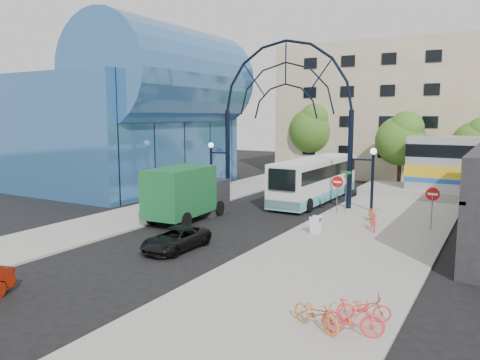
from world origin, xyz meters
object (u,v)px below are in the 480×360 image
Objects in this scene: stop_sign at (337,185)px; street_name_sign at (346,183)px; tree_north_a at (402,138)px; green_truck at (188,193)px; bike_near_b at (373,222)px; bike_far_c at (364,308)px; black_suv at (176,239)px; do_not_enter_sign at (432,198)px; city_bus at (315,179)px; gateway_arch at (285,89)px; bike_far_b at (353,318)px; tree_north_c at (478,142)px; bike_far_a at (316,313)px; bike_near_a at (373,214)px; tree_north_b at (314,128)px; sandwich_board at (316,223)px.

street_name_sign is (0.40, 0.60, 0.14)m from stop_sign.
tree_north_a reaches higher than green_truck.
stop_sign is at bearing 109.96° from bike_near_b.
tree_north_a is 30.30m from bike_far_c.
black_suv is (-4.63, -12.62, -1.57)m from street_name_sign.
tree_north_a is at bearing 84.58° from stop_sign.
do_not_enter_sign reaches higher than bike_near_b.
green_truck is (-4.57, -10.43, -0.01)m from city_bus.
gateway_arch reaches higher than bike_far_c.
do_not_enter_sign is 14.91m from bike_far_b.
city_bus is at bearing -114.70° from tree_north_a.
do_not_enter_sign is at bearing -19.99° from gateway_arch.
gateway_arch is 8.37m from stop_sign.
tree_north_c is at bearing 68.19° from black_suv.
black_suv is at bearing -93.20° from city_bus.
gateway_arch is at bearing 122.60° from bike_near_b.
bike_near_a is at bearing 31.18° from bike_far_a.
tree_north_b is 1.15× the size of green_truck.
green_truck is at bearing 170.59° from bike_near_b.
street_name_sign is 0.23× the size of city_bus.
tree_north_a reaches higher than bike_far_b.
bike_near_b is at bearing 30.05° from bike_far_a.
city_bus is 3.01× the size of black_suv.
bike_far_b is at bearing -65.68° from city_bus.
city_bus reaches higher than black_suv.
sandwich_board is at bearing -143.32° from do_not_enter_sign.
city_bus is at bearing 106.95° from bike_near_b.
green_truck is 3.76× the size of bike_far_a.
bike_near_a is at bearing 82.10° from bike_near_b.
do_not_enter_sign is 16.86m from tree_north_a.
bike_far_c is at bearing -13.81° from bike_far_b.
bike_far_a is 1.68m from bike_far_c.
street_name_sign is at bearing 56.36° from stop_sign.
stop_sign reaches higher than bike_near_a.
city_bus is (-3.96, 10.21, 0.98)m from sandwich_board.
sandwich_board is 0.25× the size of black_suv.
tree_north_c is at bearing 73.45° from sandwich_board.
stop_sign reaches higher than sandwich_board.
bike_far_c is (6.11, -15.72, -1.43)m from stop_sign.
sandwich_board reaches higher than bike_far_a.
do_not_enter_sign is 1.34× the size of bike_far_b.
sandwich_board is (5.60, -8.02, -7.81)m from gateway_arch.
sandwich_board is at bearing -82.43° from stop_sign.
gateway_arch is 22.77m from bike_far_a.
green_truck is at bearing 72.85° from bike_far_a.
street_name_sign reaches higher than bike_near_b.
bike_near_a is (-3.45, 0.57, -1.39)m from do_not_enter_sign.
bike_near_b is (-2.87, -1.59, -1.36)m from do_not_enter_sign.
do_not_enter_sign is 6.85m from sandwich_board.
city_bus reaches higher than stop_sign.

